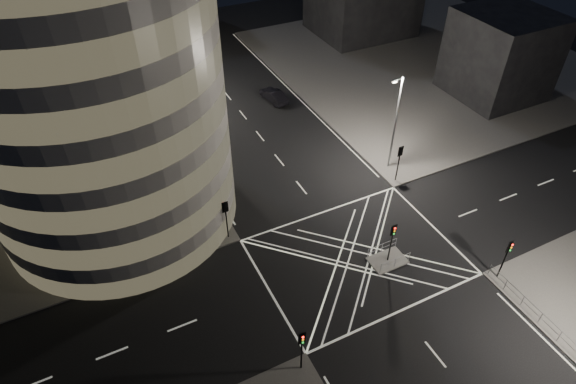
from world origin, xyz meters
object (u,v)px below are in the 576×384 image
central_island (387,260)px  traffic_signal_island (392,236)px  street_lamp_right_far (395,121)px  traffic_signal_fr (400,157)px  traffic_signal_fl (226,213)px  traffic_signal_nl (302,344)px  traffic_signal_nr (507,253)px  sedan (274,96)px  street_lamp_left_far (145,71)px  street_lamp_left_near (195,156)px

central_island → traffic_signal_island: (0.00, 0.00, 2.84)m
street_lamp_right_far → traffic_signal_island: bearing=-125.3°
central_island → traffic_signal_fr: traffic_signal_fr is taller
traffic_signal_fl → traffic_signal_nl: size_ratio=1.00×
traffic_signal_nl → traffic_signal_nr: 17.60m
traffic_signal_fr → traffic_signal_nl: bearing=-142.3°
sedan → traffic_signal_nl: bearing=59.7°
traffic_signal_fl → traffic_signal_nr: size_ratio=1.00×
traffic_signal_nl → traffic_signal_fr: (17.60, 13.60, 0.00)m
street_lamp_left_far → street_lamp_right_far: same height
sedan → traffic_signal_island: bearing=76.3°
traffic_signal_nr → sedan: bearing=97.1°
central_island → street_lamp_left_near: 18.52m
street_lamp_left_far → sedan: (14.12, -3.63, -4.81)m
traffic_signal_nl → street_lamp_right_far: size_ratio=0.40×
traffic_signal_nr → street_lamp_right_far: bearing=87.7°
traffic_signal_nr → sedan: size_ratio=0.90×
traffic_signal_nl → street_lamp_left_near: (-0.64, 18.80, 2.63)m
central_island → traffic_signal_fr: bearing=50.7°
traffic_signal_nl → traffic_signal_nr: same height
traffic_signal_island → street_lamp_left_far: bearing=110.0°
street_lamp_right_far → sedan: 18.64m
traffic_signal_island → street_lamp_right_far: size_ratio=0.40×
central_island → street_lamp_left_far: 33.95m
traffic_signal_nr → traffic_signal_island: 8.62m
street_lamp_left_near → street_lamp_left_far: bearing=90.0°
central_island → sedan: bearing=84.5°
traffic_signal_nl → central_island: bearing=26.1°
traffic_signal_fl → sedan: traffic_signal_fl is taller
traffic_signal_nr → traffic_signal_fl: bearing=142.3°
traffic_signal_nr → central_island: bearing=142.1°
traffic_signal_fr → street_lamp_right_far: (0.64, 2.20, 2.63)m
street_lamp_left_near → sedan: 20.71m
traffic_signal_nr → traffic_signal_island: bearing=142.1°
traffic_signal_fr → street_lamp_right_far: street_lamp_right_far is taller
traffic_signal_nl → street_lamp_left_far: bearing=91.0°
traffic_signal_fr → sedan: bearing=101.9°
central_island → traffic_signal_nl: size_ratio=0.75×
central_island → traffic_signal_fl: size_ratio=0.75×
street_lamp_left_near → traffic_signal_nl: bearing=-88.1°
traffic_signal_island → street_lamp_left_far: (-11.44, 31.50, 2.63)m
traffic_signal_nl → traffic_signal_island: size_ratio=1.00×
traffic_signal_fr → traffic_signal_island: 10.73m
central_island → traffic_signal_nr: (6.80, -5.30, 2.84)m
street_lamp_left_far → traffic_signal_fr: bearing=-51.8°
traffic_signal_nr → street_lamp_left_far: 41.15m
traffic_signal_nr → street_lamp_left_far: street_lamp_left_far is taller
traffic_signal_island → sedan: traffic_signal_island is taller
traffic_signal_fl → traffic_signal_fr: (17.60, 0.00, 0.00)m
traffic_signal_nl → sedan: size_ratio=0.90×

